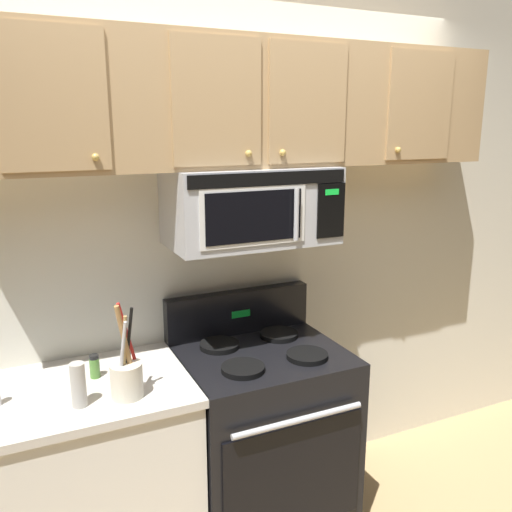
# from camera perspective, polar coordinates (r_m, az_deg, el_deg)

# --- Properties ---
(back_wall) EXTENTS (5.20, 0.10, 2.70)m
(back_wall) POSITION_cam_1_polar(r_m,az_deg,el_deg) (2.73, -2.66, 1.35)
(back_wall) COLOR silver
(back_wall) RESTS_ON ground_plane
(stove_range) EXTENTS (0.76, 0.69, 1.12)m
(stove_range) POSITION_cam_1_polar(r_m,az_deg,el_deg) (2.76, 0.61, -18.40)
(stove_range) COLOR black
(stove_range) RESTS_ON ground_plane
(over_range_microwave) EXTENTS (0.76, 0.43, 0.35)m
(over_range_microwave) POSITION_cam_1_polar(r_m,az_deg,el_deg) (2.47, -0.50, 5.34)
(over_range_microwave) COLOR #B7BABF
(upper_cabinets) EXTENTS (2.50, 0.36, 0.55)m
(upper_cabinets) POSITION_cam_1_polar(r_m,az_deg,el_deg) (2.47, -0.83, 15.80)
(upper_cabinets) COLOR tan
(counter_segment) EXTENTS (0.93, 0.65, 0.90)m
(counter_segment) POSITION_cam_1_polar(r_m,az_deg,el_deg) (2.59, -17.87, -22.03)
(counter_segment) COLOR white
(counter_segment) RESTS_ON ground_plane
(utensil_crock_cream) EXTENTS (0.12, 0.12, 0.39)m
(utensil_crock_cream) POSITION_cam_1_polar(r_m,az_deg,el_deg) (2.19, -13.56, -12.24)
(utensil_crock_cream) COLOR beige
(utensil_crock_cream) RESTS_ON counter_segment
(pepper_mill) EXTENTS (0.06, 0.06, 0.17)m
(pepper_mill) POSITION_cam_1_polar(r_m,az_deg,el_deg) (2.18, -18.31, -12.85)
(pepper_mill) COLOR #B7B2A8
(pepper_mill) RESTS_ON counter_segment
(spice_jar) EXTENTS (0.04, 0.04, 0.10)m
(spice_jar) POSITION_cam_1_polar(r_m,az_deg,el_deg) (2.40, -16.74, -11.15)
(spice_jar) COLOR #4C7F33
(spice_jar) RESTS_ON counter_segment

